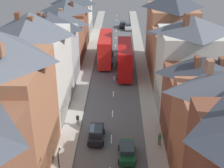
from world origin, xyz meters
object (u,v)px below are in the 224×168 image
at_px(car_parked_right_a, 128,26).
at_px(car_near_silver, 127,151).
at_px(car_near_blue, 123,24).
at_px(car_parked_left_a, 96,134).
at_px(pedestrian_mid_left, 160,138).
at_px(double_decker_bus_mid_street, 125,58).
at_px(double_decker_bus_lead, 105,48).
at_px(pedestrian_mid_right, 78,119).

bearing_deg(car_parked_right_a, car_near_silver, -91.40).
xyz_separation_m(car_near_blue, car_parked_left_a, (-3.60, -51.94, 0.03)).
bearing_deg(car_near_blue, car_parked_right_a, -57.29).
xyz_separation_m(car_parked_right_a, pedestrian_mid_left, (2.49, -50.94, 0.19)).
height_order(double_decker_bus_mid_street, car_parked_left_a, double_decker_bus_mid_street).
bearing_deg(car_parked_right_a, double_decker_bus_lead, -101.51).
distance_m(double_decker_bus_mid_street, car_parked_left_a, 20.79).
height_order(car_near_blue, car_parked_right_a, car_parked_right_a).
relative_size(double_decker_bus_mid_street, car_parked_right_a, 2.53).
bearing_deg(car_near_blue, car_near_silver, -90.00).
bearing_deg(car_parked_left_a, pedestrian_mid_right, 131.47).
bearing_deg(pedestrian_mid_left, car_near_silver, -149.54).
height_order(car_parked_right_a, pedestrian_mid_left, pedestrian_mid_left).
relative_size(double_decker_bus_lead, car_near_silver, 2.69).
distance_m(double_decker_bus_lead, pedestrian_mid_right, 23.11).
xyz_separation_m(double_decker_bus_lead, car_parked_right_a, (4.91, 24.11, -1.97)).
height_order(car_parked_left_a, pedestrian_mid_right, pedestrian_mid_right).
bearing_deg(pedestrian_mid_right, car_parked_left_a, -48.53).
bearing_deg(car_parked_left_a, car_near_blue, 86.04).
distance_m(car_near_blue, car_parked_right_a, 2.41).
distance_m(double_decker_bus_mid_street, car_near_silver, 23.71).
distance_m(car_parked_left_a, pedestrian_mid_left, 7.46).
height_order(car_near_blue, pedestrian_mid_left, pedestrian_mid_left).
bearing_deg(car_parked_right_a, car_near_blue, 122.71).
xyz_separation_m(double_decker_bus_mid_street, car_near_silver, (0.01, -23.63, -2.00)).
distance_m(car_near_silver, pedestrian_mid_left, 4.40).
distance_m(car_parked_right_a, pedestrian_mid_left, 51.00).
xyz_separation_m(double_decker_bus_lead, car_near_blue, (3.61, 26.14, -1.99)).
height_order(car_parked_left_a, car_parked_right_a, car_parked_left_a).
bearing_deg(pedestrian_mid_right, double_decker_bus_mid_street, 70.62).
height_order(car_parked_left_a, pedestrian_mid_left, pedestrian_mid_left).
distance_m(car_parked_left_a, car_parked_right_a, 50.16).
bearing_deg(double_decker_bus_lead, car_near_silver, -82.92).
height_order(double_decker_bus_mid_street, pedestrian_mid_left, double_decker_bus_mid_street).
distance_m(car_near_blue, pedestrian_mid_left, 53.10).
relative_size(pedestrian_mid_left, pedestrian_mid_right, 1.00).
distance_m(pedestrian_mid_left, pedestrian_mid_right, 10.69).
distance_m(double_decker_bus_lead, double_decker_bus_mid_street, 6.51).
bearing_deg(double_decker_bus_lead, double_decker_bus_mid_street, -56.41).
xyz_separation_m(double_decker_bus_mid_street, pedestrian_mid_right, (-6.15, -17.48, -1.78)).
height_order(car_near_silver, pedestrian_mid_right, pedestrian_mid_right).
height_order(double_decker_bus_lead, double_decker_bus_mid_street, same).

